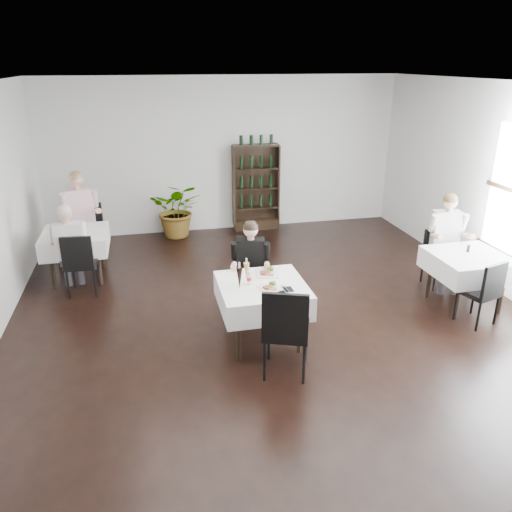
% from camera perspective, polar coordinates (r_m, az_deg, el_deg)
% --- Properties ---
extents(room_shell, '(9.00, 9.00, 9.00)m').
position_cam_1_polar(room_shell, '(5.77, 3.65, 3.68)').
color(room_shell, black).
rests_on(room_shell, ground).
extents(wine_shelf, '(0.90, 0.28, 1.75)m').
position_cam_1_polar(wine_shelf, '(10.11, -0.00, 7.73)').
color(wine_shelf, black).
rests_on(wine_shelf, ground).
extents(main_table, '(1.03, 1.03, 0.77)m').
position_cam_1_polar(main_table, '(6.02, 0.71, -4.49)').
color(main_table, black).
rests_on(main_table, ground).
extents(left_table, '(0.98, 0.98, 0.77)m').
position_cam_1_polar(left_table, '(8.28, -19.91, 1.59)').
color(left_table, black).
rests_on(left_table, ground).
extents(right_table, '(0.98, 0.98, 0.77)m').
position_cam_1_polar(right_table, '(7.49, 23.06, -0.92)').
color(right_table, black).
rests_on(right_table, ground).
extents(potted_tree, '(1.15, 1.05, 1.08)m').
position_cam_1_polar(potted_tree, '(9.86, -8.94, 5.27)').
color(potted_tree, '#22561D').
rests_on(potted_tree, ground).
extents(main_chair_far, '(0.47, 0.48, 0.91)m').
position_cam_1_polar(main_chair_far, '(6.61, -0.88, -3.00)').
color(main_chair_far, black).
rests_on(main_chair_far, ground).
extents(main_chair_near, '(0.63, 0.63, 1.07)m').
position_cam_1_polar(main_chair_near, '(5.38, 3.42, -8.11)').
color(main_chair_near, black).
rests_on(main_chair_near, ground).
extents(left_chair_far, '(0.57, 0.58, 1.01)m').
position_cam_1_polar(left_chair_far, '(8.97, -18.68, 2.96)').
color(left_chair_far, black).
rests_on(left_chair_far, ground).
extents(left_chair_near, '(0.47, 0.47, 0.95)m').
position_cam_1_polar(left_chair_near, '(7.68, -19.47, -0.49)').
color(left_chair_near, black).
rests_on(left_chair_near, ground).
extents(right_chair_far, '(0.40, 0.41, 0.86)m').
position_cam_1_polar(right_chair_far, '(8.13, 20.07, 0.25)').
color(right_chair_far, black).
rests_on(right_chair_far, ground).
extents(right_chair_near, '(0.51, 0.52, 0.90)m').
position_cam_1_polar(right_chair_near, '(7.07, 24.64, -3.45)').
color(right_chair_near, black).
rests_on(right_chair_near, ground).
extents(diner_main, '(0.55, 0.58, 1.34)m').
position_cam_1_polar(diner_main, '(6.56, -0.62, -0.77)').
color(diner_main, '#42424A').
rests_on(diner_main, ground).
extents(diner_left_far, '(0.65, 0.68, 1.59)m').
position_cam_1_polar(diner_left_far, '(8.78, -19.40, 4.82)').
color(diner_left_far, '#42424A').
rests_on(diner_left_far, ground).
extents(diner_left_near, '(0.54, 0.56, 1.37)m').
position_cam_1_polar(diner_left_near, '(7.73, -20.62, 1.50)').
color(diner_left_near, '#42424A').
rests_on(diner_left_near, ground).
extents(diner_right_far, '(0.59, 0.62, 1.45)m').
position_cam_1_polar(diner_right_far, '(7.95, 21.04, 2.34)').
color(diner_right_far, '#42424A').
rests_on(diner_right_far, ground).
extents(plate_far, '(0.32, 0.32, 0.09)m').
position_cam_1_polar(plate_far, '(6.21, 1.31, -1.95)').
color(plate_far, white).
rests_on(plate_far, main_table).
extents(plate_near, '(0.28, 0.28, 0.07)m').
position_cam_1_polar(plate_near, '(5.83, 1.64, -3.60)').
color(plate_near, white).
rests_on(plate_near, main_table).
extents(pilsner_dark, '(0.08, 0.08, 0.33)m').
position_cam_1_polar(pilsner_dark, '(5.79, -1.90, -2.53)').
color(pilsner_dark, black).
rests_on(pilsner_dark, main_table).
extents(pilsner_lager, '(0.07, 0.07, 0.30)m').
position_cam_1_polar(pilsner_lager, '(5.98, -1.09, -1.83)').
color(pilsner_lager, '#B58B2E').
rests_on(pilsner_lager, main_table).
extents(coke_bottle, '(0.06, 0.06, 0.22)m').
position_cam_1_polar(coke_bottle, '(5.91, -0.79, -2.50)').
color(coke_bottle, silver).
rests_on(coke_bottle, main_table).
extents(napkin_cutlery, '(0.18, 0.20, 0.02)m').
position_cam_1_polar(napkin_cutlery, '(5.82, 3.33, -3.83)').
color(napkin_cutlery, black).
rests_on(napkin_cutlery, main_table).
extents(pepper_mill, '(0.05, 0.05, 0.10)m').
position_cam_1_polar(pepper_mill, '(7.52, 23.10, 0.78)').
color(pepper_mill, black).
rests_on(pepper_mill, right_table).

